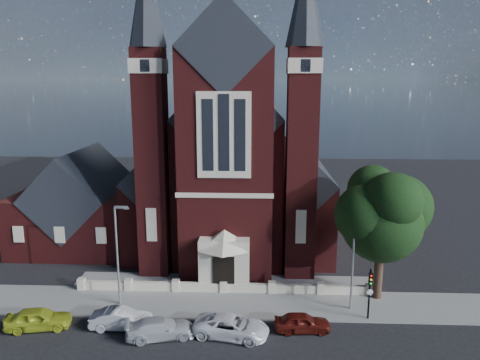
% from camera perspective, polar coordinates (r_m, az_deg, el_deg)
% --- Properties ---
extents(ground, '(120.00, 120.00, 0.00)m').
position_cam_1_polar(ground, '(47.87, -1.21, -9.17)').
color(ground, black).
rests_on(ground, ground).
extents(pavement_strip, '(60.00, 5.00, 0.12)m').
position_cam_1_polar(pavement_strip, '(38.31, -2.24, -14.88)').
color(pavement_strip, gray).
rests_on(pavement_strip, ground).
extents(forecourt_paving, '(26.00, 3.00, 0.14)m').
position_cam_1_polar(forecourt_paving, '(41.90, -1.78, -12.40)').
color(forecourt_paving, gray).
rests_on(forecourt_paving, ground).
extents(forecourt_wall, '(24.00, 0.40, 0.90)m').
position_cam_1_polar(forecourt_wall, '(40.09, -2.00, -13.58)').
color(forecourt_wall, '#B1A88D').
rests_on(forecourt_wall, ground).
extents(church, '(20.01, 34.90, 29.20)m').
position_cam_1_polar(church, '(53.33, -0.70, 2.19)').
color(church, '#4E1415').
rests_on(church, ground).
extents(parish_hall, '(12.00, 12.20, 10.24)m').
position_cam_1_polar(parish_hall, '(52.86, -18.62, -3.18)').
color(parish_hall, '#4E1415').
rests_on(parish_hall, ground).
extents(street_tree, '(6.40, 6.60, 10.70)m').
position_cam_1_polar(street_tree, '(37.98, 17.19, -4.36)').
color(street_tree, black).
rests_on(street_tree, ground).
extents(street_lamp_left, '(1.16, 0.22, 8.09)m').
position_cam_1_polar(street_lamp_left, '(37.46, -14.64, -8.24)').
color(street_lamp_left, gray).
rests_on(street_lamp_left, ground).
extents(street_lamp_right, '(1.16, 0.22, 8.09)m').
position_cam_1_polar(street_lamp_right, '(36.58, 13.78, -8.70)').
color(street_lamp_right, gray).
rests_on(street_lamp_right, ground).
extents(traffic_signal, '(0.28, 0.42, 4.00)m').
position_cam_1_polar(traffic_signal, '(36.12, 15.55, -12.54)').
color(traffic_signal, black).
rests_on(traffic_signal, ground).
extents(car_lime_van, '(4.77, 2.63, 1.54)m').
position_cam_1_polar(car_lime_van, '(37.48, -23.37, -15.26)').
color(car_lime_van, '#A2B123').
rests_on(car_lime_van, ground).
extents(car_silver_a, '(4.41, 1.64, 1.44)m').
position_cam_1_polar(car_silver_a, '(35.70, -14.26, -16.10)').
color(car_silver_a, '#AEB1B6').
rests_on(car_silver_a, ground).
extents(car_silver_b, '(5.07, 3.00, 1.38)m').
position_cam_1_polar(car_silver_b, '(34.09, -9.66, -17.39)').
color(car_silver_b, '#BABEC3').
rests_on(car_silver_b, ground).
extents(car_white_suv, '(5.56, 3.34, 1.45)m').
position_cam_1_polar(car_white_suv, '(33.78, -1.04, -17.43)').
color(car_white_suv, white).
rests_on(car_white_suv, ground).
extents(car_dark_red, '(4.02, 1.81, 1.34)m').
position_cam_1_polar(car_dark_red, '(34.66, 7.59, -16.83)').
color(car_dark_red, '#51130D').
rests_on(car_dark_red, ground).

